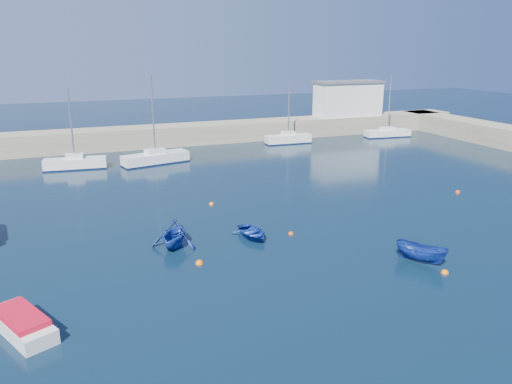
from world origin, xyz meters
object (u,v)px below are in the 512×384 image
object	(u,v)px
sailboat_6	(156,158)
dinghy_center	(252,233)
dinghy_right	(421,253)
sailboat_8	(387,133)
harbor_office	(348,99)
dinghy_left	(174,234)
sailboat_7	(288,139)
sailboat_5	(75,163)
motorboat_0	(21,323)

from	to	relation	value
sailboat_6	dinghy_center	distance (m)	25.58
dinghy_right	dinghy_center	bearing A→B (deg)	105.67
sailboat_8	harbor_office	bearing A→B (deg)	38.30
sailboat_8	dinghy_right	bearing A→B (deg)	152.83
sailboat_6	dinghy_left	world-z (taller)	sailboat_6
sailboat_7	sailboat_6	bearing A→B (deg)	109.00
sailboat_8	dinghy_center	bearing A→B (deg)	138.60
sailboat_5	dinghy_center	bearing A→B (deg)	-152.12
sailboat_5	sailboat_6	distance (m)	8.68
motorboat_0	dinghy_right	bearing A→B (deg)	-26.51
motorboat_0	dinghy_center	size ratio (longest dim) A/B	1.45
sailboat_5	dinghy_left	distance (m)	26.43
sailboat_6	harbor_office	bearing A→B (deg)	-84.77
harbor_office	motorboat_0	distance (m)	62.17
motorboat_0	dinghy_left	xyz separation A→B (m)	(8.89, 7.66, 0.45)
harbor_office	dinghy_left	distance (m)	50.47
sailboat_8	dinghy_center	distance (m)	45.20
harbor_office	sailboat_5	xyz separation A→B (m)	(-40.34, -10.19, -4.44)
sailboat_7	dinghy_left	world-z (taller)	sailboat_7
sailboat_5	motorboat_0	bearing A→B (deg)	179.39
sailboat_7	motorboat_0	size ratio (longest dim) A/B	1.82
sailboat_6	dinghy_right	xyz separation A→B (m)	(10.33, -33.24, -0.04)
sailboat_8	dinghy_right	distance (m)	45.84
sailboat_8	motorboat_0	world-z (taller)	sailboat_8
harbor_office	sailboat_8	world-z (taller)	sailboat_8
sailboat_7	sailboat_8	xyz separation A→B (m)	(15.92, -0.57, -0.08)
motorboat_0	sailboat_8	bearing A→B (deg)	13.11
sailboat_7	dinghy_center	size ratio (longest dim) A/B	2.63
sailboat_6	sailboat_7	distance (m)	20.20
dinghy_center	sailboat_7	bearing A→B (deg)	55.42
sailboat_8	dinghy_right	world-z (taller)	sailboat_8
harbor_office	sailboat_5	distance (m)	41.84
sailboat_5	dinghy_center	size ratio (longest dim) A/B	2.70
sailboat_8	motorboat_0	size ratio (longest dim) A/B	1.91
motorboat_0	dinghy_left	distance (m)	11.74
sailboat_5	dinghy_center	world-z (taller)	sailboat_5
sailboat_7	dinghy_right	world-z (taller)	sailboat_7
harbor_office	motorboat_0	size ratio (longest dim) A/B	2.15
dinghy_left	dinghy_center	bearing A→B (deg)	26.62
sailboat_5	dinghy_right	size ratio (longest dim) A/B	2.66
motorboat_0	dinghy_center	world-z (taller)	motorboat_0
dinghy_left	harbor_office	bearing A→B (deg)	75.18
sailboat_7	dinghy_center	xyz separation A→B (m)	(-17.24, -31.29, -0.33)
sailboat_7	dinghy_left	size ratio (longest dim) A/B	2.43
dinghy_center	dinghy_left	size ratio (longest dim) A/B	0.92
sailboat_6	dinghy_center	xyz separation A→B (m)	(2.11, -25.49, -0.33)
sailboat_7	dinghy_right	xyz separation A→B (m)	(-9.02, -39.03, -0.03)
sailboat_6	dinghy_right	bearing A→B (deg)	-176.42
harbor_office	motorboat_0	bearing A→B (deg)	-135.13
sailboat_7	motorboat_0	xyz separation A→B (m)	(-31.61, -38.68, -0.20)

